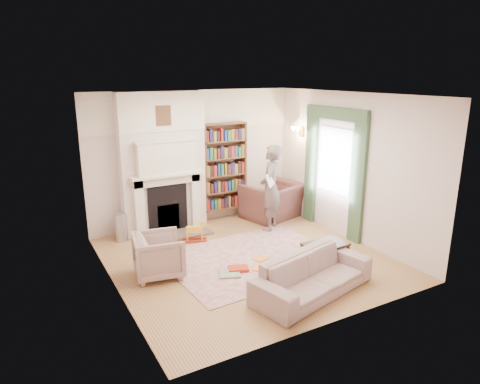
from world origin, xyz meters
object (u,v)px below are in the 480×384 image
sofa (313,275)px  paraffin_heater (121,227)px  man_reading (271,188)px  armchair_reading (272,201)px  coffee_table (325,256)px  bookcase (224,167)px  rocking_horse (194,232)px  armchair_left (159,255)px

sofa → paraffin_heater: size_ratio=3.58×
man_reading → armchair_reading: bearing=-170.3°
man_reading → paraffin_heater: size_ratio=3.21×
armchair_reading → coffee_table: size_ratio=1.70×
armchair_reading → sofa: armchair_reading is taller
paraffin_heater → sofa: bearing=-60.4°
paraffin_heater → man_reading: bearing=-16.9°
bookcase → coffee_table: 3.23m
rocking_horse → paraffin_heater: bearing=169.1°
coffee_table → rocking_horse: 2.56m
bookcase → armchair_reading: size_ratio=1.55×
armchair_reading → armchair_left: (-3.13, -1.50, -0.04)m
armchair_reading → paraffin_heater: size_ratio=2.17×
armchair_reading → armchair_left: armchair_reading is taller
armchair_reading → paraffin_heater: (-3.29, 0.26, -0.11)m
armchair_left → man_reading: size_ratio=0.43×
man_reading → paraffin_heater: (-2.84, 0.86, -0.61)m
bookcase → rocking_horse: (-1.14, -0.95, -0.97)m
bookcase → armchair_reading: bearing=-27.0°
man_reading → rocking_horse: bearing=-48.1°
man_reading → bookcase: bearing=-108.8°
armchair_reading → armchair_left: 3.47m
armchair_reading → paraffin_heater: 3.30m
armchair_left → rocking_horse: (1.05, 1.03, -0.14)m
armchair_reading → man_reading: size_ratio=0.68×
armchair_left → paraffin_heater: (-0.16, 1.76, -0.07)m
armchair_reading → sofa: size_ratio=0.61×
armchair_left → coffee_table: bearing=-104.0°
armchair_left → rocking_horse: armchair_left is taller
sofa → rocking_horse: size_ratio=4.22×
armchair_reading → sofa: 3.43m
bookcase → rocking_horse: 1.77m
bookcase → sofa: bookcase is taller
bookcase → sofa: 3.76m
bookcase → armchair_left: size_ratio=2.44×
sofa → coffee_table: bearing=25.4°
paraffin_heater → rocking_horse: bearing=-31.2°
bookcase → rocking_horse: bearing=-140.2°
rocking_horse → armchair_reading: bearing=32.9°
bookcase → paraffin_heater: (-2.34, -0.22, -0.90)m
armchair_reading → coffee_table: 2.69m
sofa → rocking_horse: sofa is taller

